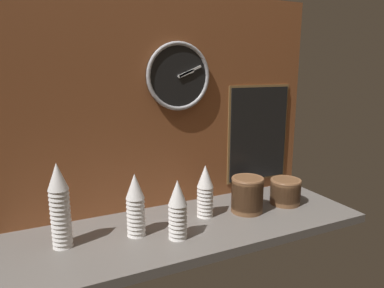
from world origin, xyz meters
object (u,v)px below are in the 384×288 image
at_px(bowl_stack_right, 248,194).
at_px(cup_stack_center, 178,209).
at_px(cup_stack_far_left, 60,206).
at_px(wall_clock, 179,76).
at_px(menu_board, 258,134).
at_px(cup_stack_center_right, 205,191).
at_px(cup_stack_center_left, 135,205).
at_px(bowl_stack_far_right, 285,190).

bearing_deg(bowl_stack_right, cup_stack_center, -166.28).
bearing_deg(cup_stack_far_left, bowl_stack_right, -2.02).
bearing_deg(wall_clock, cup_stack_far_left, -160.71).
bearing_deg(menu_board, cup_stack_center_right, -155.30).
height_order(cup_stack_center_left, cup_stack_center_right, cup_stack_center_left).
bearing_deg(cup_stack_far_left, cup_stack_center_right, 1.15).
relative_size(cup_stack_center_left, cup_stack_center_right, 1.07).
height_order(cup_stack_center, bowl_stack_right, cup_stack_center).
xyz_separation_m(bowl_stack_right, wall_clock, (-0.26, 0.24, 0.56)).
height_order(cup_stack_center, menu_board, menu_board).
distance_m(cup_stack_center_left, bowl_stack_right, 0.57).
height_order(bowl_stack_far_right, menu_board, menu_board).
relative_size(cup_stack_center_right, cup_stack_far_left, 0.74).
bearing_deg(cup_stack_center_left, menu_board, 17.39).
height_order(cup_stack_center, cup_stack_center_right, same).
bearing_deg(wall_clock, bowl_stack_far_right, -24.79).
height_order(cup_stack_center, wall_clock, wall_clock).
bearing_deg(cup_stack_center, bowl_stack_right, 13.72).
xyz_separation_m(cup_stack_far_left, bowl_stack_right, (0.86, -0.03, -0.08)).
distance_m(cup_stack_center_left, menu_board, 0.86).
distance_m(cup_stack_center_right, wall_clock, 0.57).
bearing_deg(cup_stack_center_right, cup_stack_far_left, -178.85).
relative_size(cup_stack_center_left, bowl_stack_far_right, 1.71).
bearing_deg(cup_stack_far_left, menu_board, 11.29).
distance_m(cup_stack_center_left, cup_stack_far_left, 0.30).
bearing_deg(bowl_stack_right, menu_board, 46.92).
xyz_separation_m(cup_stack_center_right, cup_stack_far_left, (-0.64, -0.01, 0.05)).
xyz_separation_m(cup_stack_center, bowl_stack_far_right, (0.65, 0.11, -0.06)).
relative_size(bowl_stack_right, wall_clock, 0.53).
relative_size(cup_stack_far_left, bowl_stack_right, 1.97).
bearing_deg(cup_stack_center_left, bowl_stack_far_right, 0.68).
bearing_deg(cup_stack_center_right, cup_stack_center_left, -172.73).
distance_m(cup_stack_center_right, cup_stack_far_left, 0.64).
distance_m(cup_stack_center, cup_stack_center_right, 0.25).
relative_size(cup_stack_far_left, wall_clock, 1.04).
bearing_deg(menu_board, bowl_stack_right, -133.08).
distance_m(bowl_stack_right, menu_board, 0.41).
bearing_deg(bowl_stack_right, cup_stack_center_left, -179.82).
relative_size(cup_stack_center, cup_stack_far_left, 0.74).
height_order(cup_stack_center_right, cup_stack_far_left, cup_stack_far_left).
bearing_deg(wall_clock, bowl_stack_right, -42.43).
bearing_deg(cup_stack_center, bowl_stack_far_right, 9.47).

